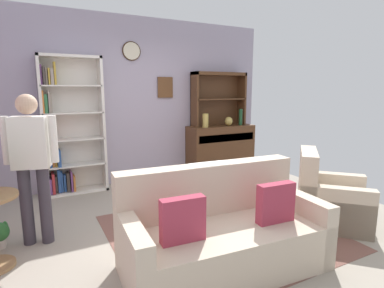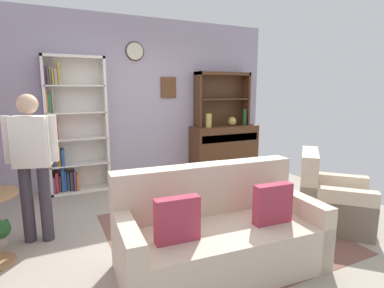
{
  "view_description": "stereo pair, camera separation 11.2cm",
  "coord_description": "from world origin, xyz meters",
  "px_view_note": "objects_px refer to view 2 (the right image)",
  "views": [
    {
      "loc": [
        -1.6,
        -3.04,
        1.6
      ],
      "look_at": [
        0.1,
        0.2,
        0.95
      ],
      "focal_mm": 28.68,
      "sensor_mm": 36.0,
      "label": 1
    },
    {
      "loc": [
        -1.5,
        -3.09,
        1.6
      ],
      "look_at": [
        0.1,
        0.2,
        0.95
      ],
      "focal_mm": 28.68,
      "sensor_mm": 36.0,
      "label": 2
    }
  ],
  "objects_px": {
    "bottle_wine": "(244,117)",
    "potted_plant_small": "(1,231)",
    "sideboard_hutch": "(222,92)",
    "couch_floral": "(218,234)",
    "armchair_floral": "(330,202)",
    "vase_round": "(232,121)",
    "sideboard": "(224,147)",
    "bookshelf": "(72,129)",
    "person_reading": "(32,158)",
    "vase_tall": "(209,120)"
  },
  "relations": [
    {
      "from": "bottle_wine",
      "to": "potted_plant_small",
      "type": "bearing_deg",
      "value": -161.68
    },
    {
      "from": "sideboard_hutch",
      "to": "bottle_wine",
      "type": "xyz_separation_m",
      "value": [
        0.39,
        -0.2,
        -0.48
      ]
    },
    {
      "from": "sideboard_hutch",
      "to": "potted_plant_small",
      "type": "distance_m",
      "value": 4.13
    },
    {
      "from": "couch_floral",
      "to": "bottle_wine",
      "type": "bearing_deg",
      "value": 50.96
    },
    {
      "from": "sideboard_hutch",
      "to": "potted_plant_small",
      "type": "height_order",
      "value": "sideboard_hutch"
    },
    {
      "from": "armchair_floral",
      "to": "vase_round",
      "type": "bearing_deg",
      "value": 84.6
    },
    {
      "from": "vase_round",
      "to": "potted_plant_small",
      "type": "height_order",
      "value": "vase_round"
    },
    {
      "from": "sideboard",
      "to": "armchair_floral",
      "type": "distance_m",
      "value": 2.56
    },
    {
      "from": "bookshelf",
      "to": "sideboard_hutch",
      "type": "height_order",
      "value": "bookshelf"
    },
    {
      "from": "sideboard_hutch",
      "to": "couch_floral",
      "type": "height_order",
      "value": "sideboard_hutch"
    },
    {
      "from": "bottle_wine",
      "to": "potted_plant_small",
      "type": "relative_size",
      "value": 1.16
    },
    {
      "from": "bottle_wine",
      "to": "potted_plant_small",
      "type": "height_order",
      "value": "bottle_wine"
    },
    {
      "from": "vase_round",
      "to": "couch_floral",
      "type": "xyz_separation_m",
      "value": [
        -1.88,
        -2.66,
        -0.69
      ]
    },
    {
      "from": "bookshelf",
      "to": "sideboard_hutch",
      "type": "bearing_deg",
      "value": 0.48
    },
    {
      "from": "sideboard",
      "to": "couch_floral",
      "type": "bearing_deg",
      "value": -122.68
    },
    {
      "from": "person_reading",
      "to": "sideboard",
      "type": "bearing_deg",
      "value": 24.42
    },
    {
      "from": "vase_round",
      "to": "potted_plant_small",
      "type": "distance_m",
      "value": 4.04
    },
    {
      "from": "bottle_wine",
      "to": "couch_floral",
      "type": "xyz_separation_m",
      "value": [
        -2.14,
        -2.64,
        -0.76
      ]
    },
    {
      "from": "couch_floral",
      "to": "person_reading",
      "type": "distance_m",
      "value": 2.03
    },
    {
      "from": "bottle_wine",
      "to": "person_reading",
      "type": "height_order",
      "value": "person_reading"
    },
    {
      "from": "bookshelf",
      "to": "person_reading",
      "type": "bearing_deg",
      "value": -108.55
    },
    {
      "from": "bookshelf",
      "to": "vase_tall",
      "type": "height_order",
      "value": "bookshelf"
    },
    {
      "from": "sideboard_hutch",
      "to": "person_reading",
      "type": "distance_m",
      "value": 3.65
    },
    {
      "from": "bookshelf",
      "to": "couch_floral",
      "type": "height_order",
      "value": "bookshelf"
    },
    {
      "from": "vase_tall",
      "to": "vase_round",
      "type": "height_order",
      "value": "vase_tall"
    },
    {
      "from": "bookshelf",
      "to": "potted_plant_small",
      "type": "height_order",
      "value": "bookshelf"
    },
    {
      "from": "vase_round",
      "to": "potted_plant_small",
      "type": "xyz_separation_m",
      "value": [
        -3.71,
        -1.34,
        -0.85
      ]
    },
    {
      "from": "sideboard_hutch",
      "to": "person_reading",
      "type": "bearing_deg",
      "value": -153.99
    },
    {
      "from": "person_reading",
      "to": "bookshelf",
      "type": "bearing_deg",
      "value": 71.45
    },
    {
      "from": "vase_tall",
      "to": "couch_floral",
      "type": "bearing_deg",
      "value": -117.19
    },
    {
      "from": "vase_round",
      "to": "bottle_wine",
      "type": "distance_m",
      "value": 0.27
    },
    {
      "from": "bottle_wine",
      "to": "couch_floral",
      "type": "bearing_deg",
      "value": -129.04
    },
    {
      "from": "vase_tall",
      "to": "bottle_wine",
      "type": "height_order",
      "value": "bottle_wine"
    },
    {
      "from": "bookshelf",
      "to": "sideboard_hutch",
      "type": "distance_m",
      "value": 2.76
    },
    {
      "from": "sideboard",
      "to": "potted_plant_small",
      "type": "relative_size",
      "value": 4.84
    },
    {
      "from": "bookshelf",
      "to": "sideboard_hutch",
      "type": "relative_size",
      "value": 1.91
    },
    {
      "from": "sideboard",
      "to": "sideboard_hutch",
      "type": "xyz_separation_m",
      "value": [
        0.0,
        0.11,
        1.05
      ]
    },
    {
      "from": "vase_round",
      "to": "person_reading",
      "type": "bearing_deg",
      "value": -157.38
    },
    {
      "from": "couch_floral",
      "to": "potted_plant_small",
      "type": "relative_size",
      "value": 6.9
    },
    {
      "from": "couch_floral",
      "to": "armchair_floral",
      "type": "xyz_separation_m",
      "value": [
        1.65,
        0.18,
        -0.02
      ]
    },
    {
      "from": "vase_tall",
      "to": "person_reading",
      "type": "distance_m",
      "value": 3.16
    },
    {
      "from": "sideboard",
      "to": "bottle_wine",
      "type": "distance_m",
      "value": 0.69
    },
    {
      "from": "vase_round",
      "to": "bottle_wine",
      "type": "xyz_separation_m",
      "value": [
        0.26,
        -0.02,
        0.07
      ]
    },
    {
      "from": "vase_tall",
      "to": "bookshelf",
      "type": "bearing_deg",
      "value": 175.88
    },
    {
      "from": "person_reading",
      "to": "armchair_floral",
      "type": "bearing_deg",
      "value": -19.21
    },
    {
      "from": "bookshelf",
      "to": "sideboard",
      "type": "distance_m",
      "value": 2.75
    },
    {
      "from": "vase_tall",
      "to": "potted_plant_small",
      "type": "relative_size",
      "value": 0.93
    },
    {
      "from": "armchair_floral",
      "to": "person_reading",
      "type": "bearing_deg",
      "value": 160.79
    },
    {
      "from": "sideboard_hutch",
      "to": "couch_floral",
      "type": "bearing_deg",
      "value": -121.67
    },
    {
      "from": "vase_tall",
      "to": "armchair_floral",
      "type": "height_order",
      "value": "vase_tall"
    }
  ]
}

